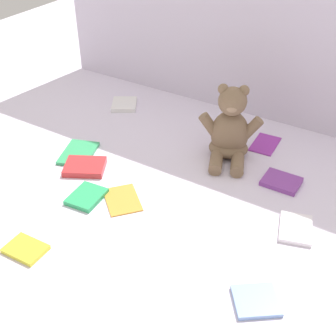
% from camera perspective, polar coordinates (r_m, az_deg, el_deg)
% --- Properties ---
extents(ground_plane, '(3.20, 3.20, 0.00)m').
position_cam_1_polar(ground_plane, '(1.34, 1.49, -1.11)').
color(ground_plane, silver).
extents(backdrop_drape, '(1.54, 0.03, 0.78)m').
position_cam_1_polar(backdrop_drape, '(1.57, 11.13, 19.70)').
color(backdrop_drape, silver).
rests_on(backdrop_drape, ground_plane).
extents(teddy_bear, '(0.19, 0.20, 0.24)m').
position_cam_1_polar(teddy_bear, '(1.40, 7.72, 4.54)').
color(teddy_bear, '#7A6047').
rests_on(teddy_bear, ground_plane).
extents(book_case_1, '(0.08, 0.12, 0.01)m').
position_cam_1_polar(book_case_1, '(1.52, 12.03, 3.00)').
color(book_case_1, purple).
rests_on(book_case_1, ground_plane).
extents(book_case_2, '(0.13, 0.13, 0.01)m').
position_cam_1_polar(book_case_2, '(1.03, 10.94, -15.97)').
color(book_case_2, '#82A6E5').
rests_on(book_case_2, ground_plane).
extents(book_case_3, '(0.15, 0.14, 0.02)m').
position_cam_1_polar(book_case_3, '(1.39, -10.33, 0.16)').
color(book_case_3, red).
rests_on(book_case_3, ground_plane).
extents(book_case_4, '(0.15, 0.15, 0.01)m').
position_cam_1_polar(book_case_4, '(1.26, -5.73, -3.90)').
color(book_case_4, gold).
rests_on(book_case_4, ground_plane).
extents(book_case_5, '(0.10, 0.07, 0.01)m').
position_cam_1_polar(book_case_5, '(1.16, -17.35, -9.64)').
color(book_case_5, yellow).
rests_on(book_case_5, ground_plane).
extents(book_case_6, '(0.11, 0.09, 0.01)m').
position_cam_1_polar(book_case_6, '(1.35, 13.97, -1.65)').
color(book_case_6, '#813B94').
rests_on(book_case_6, ground_plane).
extents(book_case_7, '(0.13, 0.14, 0.01)m').
position_cam_1_polar(book_case_7, '(1.73, -5.48, 7.92)').
color(book_case_7, white).
rests_on(book_case_7, ground_plane).
extents(book_case_8, '(0.14, 0.16, 0.01)m').
position_cam_1_polar(book_case_8, '(1.47, -11.12, 1.83)').
color(book_case_8, '#35A362').
rests_on(book_case_8, ground_plane).
extents(book_case_9, '(0.11, 0.13, 0.01)m').
position_cam_1_polar(book_case_9, '(1.21, 15.65, -7.29)').
color(book_case_9, white).
rests_on(book_case_9, ground_plane).
extents(book_case_10, '(0.09, 0.11, 0.01)m').
position_cam_1_polar(book_case_10, '(1.28, -10.12, -3.54)').
color(book_case_10, '#2BA35E').
rests_on(book_case_10, ground_plane).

